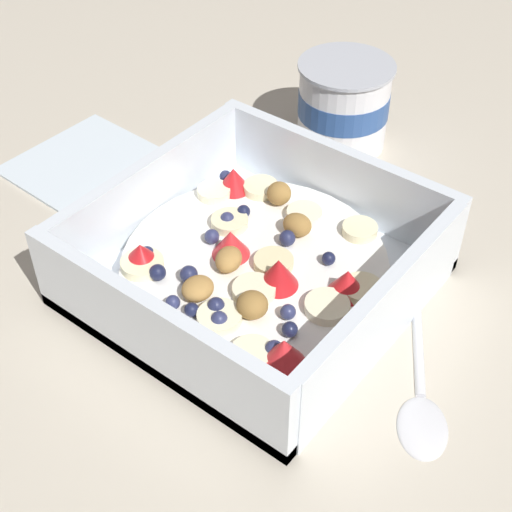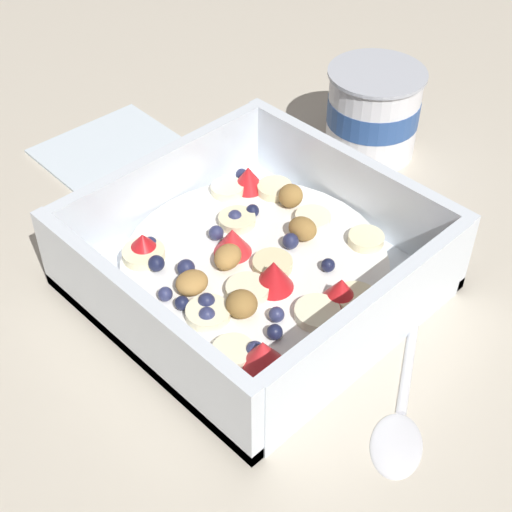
% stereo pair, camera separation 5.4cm
% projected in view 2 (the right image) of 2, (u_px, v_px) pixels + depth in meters
% --- Properties ---
extents(ground_plane, '(2.40, 2.40, 0.00)m').
position_uv_depth(ground_plane, '(273.00, 273.00, 0.57)').
color(ground_plane, beige).
extents(fruit_bowl, '(0.22, 0.22, 0.07)m').
position_uv_depth(fruit_bowl, '(255.00, 266.00, 0.54)').
color(fruit_bowl, white).
rests_on(fruit_bowl, ground).
extents(spoon, '(0.11, 0.16, 0.01)m').
position_uv_depth(spoon, '(402.00, 407.00, 0.47)').
color(spoon, silver).
rests_on(spoon, ground).
extents(yogurt_cup, '(0.09, 0.09, 0.08)m').
position_uv_depth(yogurt_cup, '(373.00, 111.00, 0.66)').
color(yogurt_cup, white).
rests_on(yogurt_cup, ground).
extents(folded_napkin, '(0.12, 0.12, 0.01)m').
position_uv_depth(folded_napkin, '(116.00, 152.00, 0.68)').
color(folded_napkin, silver).
rests_on(folded_napkin, ground).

